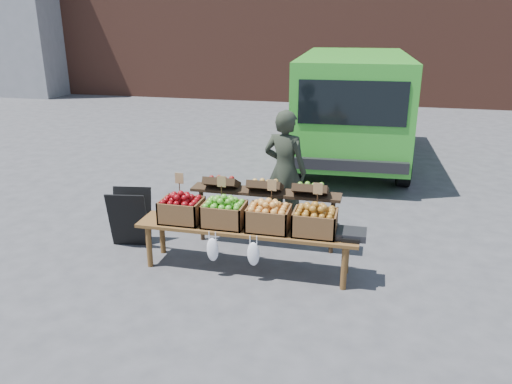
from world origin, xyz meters
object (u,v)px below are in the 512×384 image
(crate_russet_pears, at_px, (224,214))
(back_table, at_px, (265,210))
(display_bench, at_px, (246,248))
(crate_green_apples, at_px, (315,223))
(chalkboard_sign, at_px, (130,218))
(vendor, at_px, (285,171))
(crate_red_apples, at_px, (269,218))
(delivery_van, at_px, (352,109))
(weighing_scale, at_px, (351,234))
(crate_golden_apples, at_px, (182,210))

(crate_russet_pears, bearing_deg, back_table, 64.24)
(display_bench, relative_size, crate_green_apples, 5.40)
(crate_green_apples, bearing_deg, chalkboard_sign, 172.54)
(back_table, bearing_deg, crate_green_apples, -43.74)
(crate_green_apples, bearing_deg, vendor, 113.59)
(display_bench, height_order, crate_red_apples, crate_red_apples)
(crate_russet_pears, height_order, crate_red_apples, same)
(vendor, height_order, display_bench, vendor)
(delivery_van, xyz_separation_m, weighing_scale, (0.33, -5.40, -0.52))
(back_table, relative_size, display_bench, 0.78)
(chalkboard_sign, relative_size, crate_golden_apples, 1.60)
(crate_golden_apples, bearing_deg, vendor, 53.82)
(chalkboard_sign, bearing_deg, weighing_scale, -15.60)
(chalkboard_sign, bearing_deg, crate_green_apples, -16.66)
(delivery_van, height_order, chalkboard_sign, delivery_van)
(vendor, xyz_separation_m, chalkboard_sign, (-1.92, -1.08, -0.48))
(vendor, bearing_deg, display_bench, 94.14)
(delivery_van, relative_size, crate_red_apples, 10.12)
(crate_russet_pears, bearing_deg, crate_golden_apples, 180.00)
(crate_golden_apples, xyz_separation_m, crate_green_apples, (1.65, 0.00, 0.00))
(vendor, distance_m, crate_red_apples, 1.42)
(crate_russet_pears, bearing_deg, delivery_van, 77.53)
(back_table, distance_m, crate_green_apples, 1.06)
(chalkboard_sign, height_order, weighing_scale, chalkboard_sign)
(vendor, relative_size, display_bench, 0.65)
(crate_red_apples, distance_m, crate_green_apples, 0.55)
(display_bench, bearing_deg, chalkboard_sign, 169.03)
(delivery_van, bearing_deg, crate_red_apples, -99.37)
(crate_green_apples, height_order, weighing_scale, crate_green_apples)
(weighing_scale, bearing_deg, crate_red_apples, 180.00)
(crate_golden_apples, bearing_deg, delivery_van, 72.10)
(chalkboard_sign, distance_m, crate_red_apples, 2.04)
(back_table, xyz_separation_m, weighing_scale, (1.18, -0.72, 0.09))
(delivery_van, xyz_separation_m, crate_russet_pears, (-1.19, -5.40, -0.42))
(vendor, height_order, crate_green_apples, vendor)
(crate_red_apples, bearing_deg, vendor, 92.71)
(display_bench, xyz_separation_m, weighing_scale, (1.25, -0.00, 0.33))
(crate_red_apples, bearing_deg, crate_green_apples, 0.00)
(crate_golden_apples, height_order, weighing_scale, crate_golden_apples)
(crate_green_apples, xyz_separation_m, weighing_scale, (0.42, -0.00, -0.10))
(delivery_van, distance_m, chalkboard_sign, 5.76)
(chalkboard_sign, xyz_separation_m, crate_green_apples, (2.54, -0.33, 0.31))
(vendor, bearing_deg, crate_red_apples, 105.23)
(back_table, height_order, crate_red_apples, back_table)
(weighing_scale, bearing_deg, vendor, 126.41)
(chalkboard_sign, bearing_deg, crate_red_apples, -18.68)
(crate_russet_pears, distance_m, weighing_scale, 1.53)
(crate_red_apples, bearing_deg, back_table, 105.71)
(back_table, xyz_separation_m, crate_green_apples, (0.75, -0.72, 0.19))
(crate_russet_pears, bearing_deg, crate_green_apples, 0.00)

